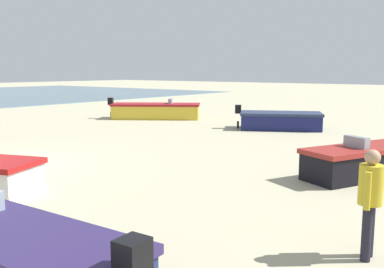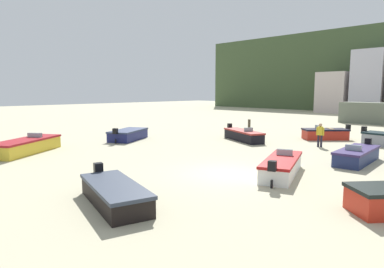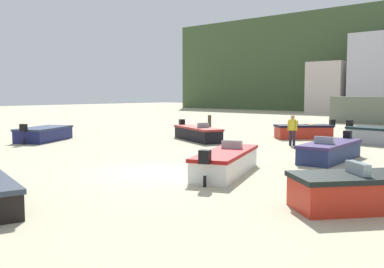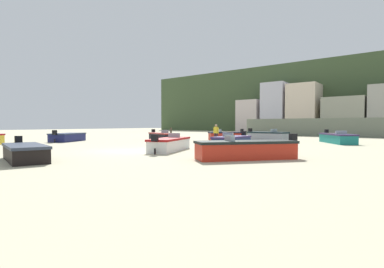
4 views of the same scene
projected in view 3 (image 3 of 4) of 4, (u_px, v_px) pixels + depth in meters
name	position (u px, v px, depth m)	size (l,w,h in m)	color
ground_plane	(156.00, 173.00, 15.02)	(160.00, 160.00, 0.00)	#B3AC8C
townhouse_far_left	(332.00, 88.00, 59.47)	(4.95, 6.43, 6.91)	beige
townhouse_left	(375.00, 75.00, 55.78)	(4.72, 6.81, 10.19)	silver
boat_white_2	(226.00, 162.00, 14.94)	(2.79, 4.60, 1.10)	white
boat_black_3	(197.00, 133.00, 25.34)	(4.51, 2.84, 1.12)	black
boat_navy_4	(44.00, 134.00, 25.18)	(3.32, 4.08, 1.11)	navy
boat_navy_6	(330.00, 151.00, 17.85)	(1.65, 4.37, 1.08)	navy
boat_red_7	(303.00, 131.00, 26.48)	(3.35, 3.41, 1.15)	red
boat_grey_8	(383.00, 136.00, 23.10)	(3.88, 1.93, 1.25)	gray
mooring_post_near_water	(210.00, 124.00, 29.71)	(0.23, 0.23, 1.26)	#41392A
beach_walker_distant	(292.00, 128.00, 22.73)	(0.54, 0.37, 1.62)	#22202D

